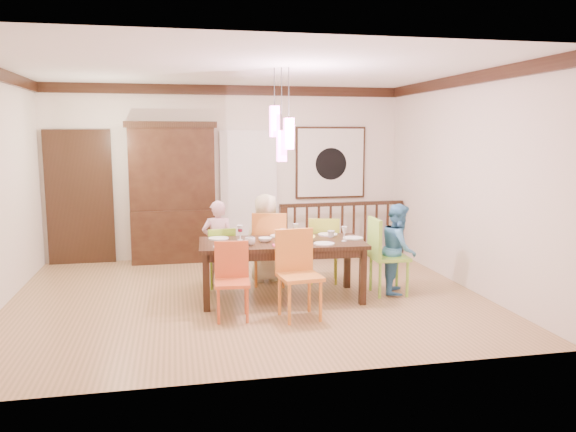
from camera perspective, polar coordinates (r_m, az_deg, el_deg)
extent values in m
plane|color=olive|center=(7.41, -4.09, -8.13)|extent=(6.00, 6.00, 0.00)
plane|color=white|center=(7.15, -4.34, 14.75)|extent=(6.00, 6.00, 0.00)
plane|color=beige|center=(9.61, -6.13, 4.42)|extent=(6.00, 0.00, 6.00)
plane|color=beige|center=(8.09, 17.41, 3.36)|extent=(0.00, 5.00, 5.00)
cube|color=black|center=(9.67, -20.37, 1.59)|extent=(1.04, 0.07, 2.24)
cube|color=silver|center=(9.65, -4.01, 2.08)|extent=(0.97, 0.05, 2.22)
cube|color=black|center=(9.91, 4.33, 5.43)|extent=(1.25, 0.04, 1.25)
cube|color=silver|center=(9.89, 4.37, 5.42)|extent=(1.18, 0.02, 1.18)
cylinder|color=black|center=(9.87, 4.39, 5.30)|extent=(0.56, 0.01, 0.56)
cube|color=#FF4CC3|center=(7.03, -1.38, 9.57)|extent=(0.11, 0.11, 0.38)
cylinder|color=black|center=(7.05, -1.40, 12.99)|extent=(0.01, 0.01, 0.46)
cube|color=#FF4CC3|center=(6.96, 0.08, 8.35)|extent=(0.11, 0.11, 0.38)
cylinder|color=black|center=(6.98, 0.08, 12.42)|extent=(0.01, 0.01, 0.61)
cube|color=#FF4CC3|center=(6.99, -0.65, 7.12)|extent=(0.11, 0.11, 0.38)
cylinder|color=black|center=(7.01, -0.66, 11.79)|extent=(0.01, 0.01, 0.76)
cube|color=black|center=(7.13, -0.64, -2.77)|extent=(2.13, 1.06, 0.05)
cube|color=black|center=(7.47, -8.46, -5.28)|extent=(0.08, 0.08, 0.70)
cube|color=black|center=(7.80, 5.76, -4.65)|extent=(0.08, 0.08, 0.70)
cube|color=black|center=(6.72, -8.09, -6.83)|extent=(0.08, 0.08, 0.70)
cube|color=black|center=(7.08, 7.65, -6.03)|extent=(0.08, 0.08, 0.70)
cube|color=black|center=(7.54, -1.23, -2.74)|extent=(1.87, 0.15, 0.10)
cube|color=black|center=(6.75, 0.03, -4.06)|extent=(1.87, 0.15, 0.10)
cube|color=#8DCA2D|center=(7.83, -6.95, -4.23)|extent=(0.42, 0.42, 0.04)
cube|color=#8DCA2D|center=(7.78, -6.98, -2.62)|extent=(0.38, 0.09, 0.41)
cylinder|color=#8DCA2D|center=(7.72, -7.96, -6.01)|extent=(0.03, 0.03, 0.39)
cylinder|color=#8DCA2D|center=(7.74, -5.70, -5.92)|extent=(0.03, 0.03, 0.39)
cylinder|color=#8DCA2D|center=(8.01, -8.10, -5.47)|extent=(0.03, 0.03, 0.39)
cylinder|color=#8DCA2D|center=(8.03, -5.92, -5.40)|extent=(0.03, 0.03, 0.39)
cube|color=orange|center=(7.86, -1.76, -3.38)|extent=(0.58, 0.58, 0.04)
cube|color=orange|center=(7.81, -1.77, -1.37)|extent=(0.46, 0.17, 0.51)
cylinder|color=orange|center=(7.71, -2.90, -5.58)|extent=(0.04, 0.04, 0.49)
cylinder|color=orange|center=(7.77, -0.13, -5.45)|extent=(0.04, 0.04, 0.49)
cylinder|color=orange|center=(8.07, -3.31, -4.94)|extent=(0.04, 0.04, 0.49)
cylinder|color=orange|center=(8.14, -0.66, -4.83)|extent=(0.04, 0.04, 0.49)
cube|color=#9CAF2D|center=(8.02, 3.65, -3.50)|extent=(0.52, 0.52, 0.04)
cube|color=#9CAF2D|center=(7.98, 3.67, -1.73)|extent=(0.42, 0.14, 0.46)
cylinder|color=#9CAF2D|center=(7.87, 2.75, -5.46)|extent=(0.04, 0.04, 0.44)
cylinder|color=#9CAF2D|center=(7.96, 5.16, -5.33)|extent=(0.04, 0.04, 0.44)
cylinder|color=#9CAF2D|center=(8.19, 2.15, -4.90)|extent=(0.04, 0.04, 0.44)
cylinder|color=#9CAF2D|center=(8.28, 4.47, -4.78)|extent=(0.04, 0.04, 0.44)
cube|color=#C45026|center=(6.44, -5.68, -6.79)|extent=(0.42, 0.42, 0.04)
cube|color=#C45026|center=(6.38, -5.71, -4.76)|extent=(0.40, 0.07, 0.43)
cylinder|color=#C45026|center=(6.33, -6.96, -9.11)|extent=(0.03, 0.03, 0.41)
cylinder|color=#C45026|center=(6.36, -4.06, -8.98)|extent=(0.03, 0.03, 0.41)
cylinder|color=#C45026|center=(6.63, -7.19, -8.29)|extent=(0.03, 0.03, 0.41)
cylinder|color=#C45026|center=(6.66, -4.42, -8.17)|extent=(0.03, 0.03, 0.41)
cube|color=orange|center=(6.42, 1.20, -6.19)|extent=(0.50, 0.50, 0.04)
cube|color=orange|center=(6.36, 1.21, -3.82)|extent=(0.46, 0.09, 0.50)
cylinder|color=orange|center=(6.28, -0.09, -8.89)|extent=(0.04, 0.04, 0.48)
cylinder|color=orange|center=(6.36, 3.21, -8.68)|extent=(0.04, 0.04, 0.48)
cylinder|color=orange|center=(6.62, -0.73, -7.97)|extent=(0.04, 0.04, 0.48)
cylinder|color=orange|center=(6.70, 2.40, -7.78)|extent=(0.04, 0.04, 0.48)
cube|color=#8ED242|center=(7.51, 10.24, -4.15)|extent=(0.47, 0.47, 0.04)
cube|color=#8ED242|center=(7.45, 10.30, -2.10)|extent=(0.05, 0.46, 0.50)
cylinder|color=#8ED242|center=(7.33, 9.37, -6.46)|extent=(0.04, 0.04, 0.48)
cylinder|color=#8ED242|center=(7.47, 12.05, -6.25)|extent=(0.04, 0.04, 0.48)
cylinder|color=#8ED242|center=(7.67, 8.38, -5.78)|extent=(0.04, 0.04, 0.48)
cylinder|color=#8ED242|center=(7.80, 10.96, -5.60)|extent=(0.04, 0.04, 0.48)
cube|color=black|center=(9.48, -11.50, -1.94)|extent=(1.36, 0.44, 0.87)
cube|color=black|center=(9.37, -11.70, 4.80)|extent=(1.36, 0.40, 1.36)
cube|color=black|center=(9.56, -11.70, 4.87)|extent=(1.16, 0.02, 1.16)
cube|color=black|center=(9.35, -11.83, 9.07)|extent=(1.45, 0.44, 0.10)
cube|color=black|center=(9.31, -0.57, -1.80)|extent=(0.13, 0.13, 0.92)
cube|color=black|center=(9.91, 11.24, -1.34)|extent=(0.13, 0.13, 0.92)
cube|color=black|center=(9.49, 5.56, 1.22)|extent=(2.19, 0.19, 0.06)
cube|color=black|center=(9.64, 5.48, -3.97)|extent=(2.07, 0.17, 0.05)
imported|color=beige|center=(7.83, -7.13, -2.77)|extent=(0.46, 0.32, 1.20)
imported|color=beige|center=(8.01, -2.25, -2.23)|extent=(0.68, 0.51, 1.26)
imported|color=#468FC6|center=(7.58, 11.18, -3.25)|extent=(0.64, 0.71, 1.19)
imported|color=yellow|center=(7.09, 1.61, -2.34)|extent=(0.36, 0.36, 0.07)
imported|color=white|center=(7.08, -2.33, -2.42)|extent=(0.17, 0.17, 0.05)
imported|color=silver|center=(6.86, -3.88, -2.59)|extent=(0.13, 0.13, 0.10)
imported|color=silver|center=(7.40, 4.39, -1.83)|extent=(0.12, 0.12, 0.09)
cylinder|color=white|center=(7.33, -7.07, -2.27)|extent=(0.26, 0.26, 0.01)
cylinder|color=white|center=(7.46, -0.83, -2.02)|extent=(0.26, 0.26, 0.01)
cylinder|color=white|center=(7.58, 4.08, -1.87)|extent=(0.26, 0.26, 0.01)
cylinder|color=white|center=(6.77, -6.49, -3.13)|extent=(0.26, 0.26, 0.01)
cylinder|color=white|center=(6.94, 3.68, -2.82)|extent=(0.26, 0.26, 0.01)
cylinder|color=white|center=(7.35, 6.61, -2.23)|extent=(0.26, 0.26, 0.01)
cube|color=#D83359|center=(6.82, -0.78, -2.99)|extent=(0.18, 0.14, 0.01)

